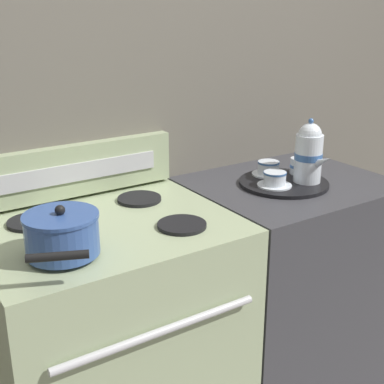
{
  "coord_description": "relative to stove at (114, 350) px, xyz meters",
  "views": [
    {
      "loc": [
        -1.0,
        -1.44,
        1.59
      ],
      "look_at": [
        -0.11,
        -0.08,
        1.01
      ],
      "focal_mm": 50.0,
      "sensor_mm": 36.0,
      "label": 1
    }
  ],
  "objects": [
    {
      "name": "control_panel",
      "position": [
        -0.0,
        0.29,
        0.57
      ],
      "size": [
        0.78,
        0.05,
        0.18
      ],
      "color": "#9EAD84",
      "rests_on": "stove"
    },
    {
      "name": "teacup_left",
      "position": [
        0.74,
        0.09,
        0.51
      ],
      "size": [
        0.13,
        0.13,
        0.06
      ],
      "color": "silver",
      "rests_on": "serving_tray"
    },
    {
      "name": "serving_tray",
      "position": [
        0.74,
        -0.01,
        0.47
      ],
      "size": [
        0.34,
        0.34,
        0.01
      ],
      "color": "black",
      "rests_on": "side_counter"
    },
    {
      "name": "teacup_right",
      "position": [
        0.67,
        -0.03,
        0.51
      ],
      "size": [
        0.13,
        0.13,
        0.06
      ],
      "color": "silver",
      "rests_on": "serving_tray"
    },
    {
      "name": "teapot",
      "position": [
        0.81,
        -0.06,
        0.59
      ],
      "size": [
        0.11,
        0.17,
        0.24
      ],
      "color": "silver",
      "rests_on": "serving_tray"
    },
    {
      "name": "wall_back",
      "position": [
        0.38,
        0.34,
        0.63
      ],
      "size": [
        6.0,
        0.05,
        2.2
      ],
      "color": "#666056",
      "rests_on": "ground"
    },
    {
      "name": "saucepan",
      "position": [
        -0.19,
        -0.14,
        0.53
      ],
      "size": [
        0.24,
        0.3,
        0.14
      ],
      "color": "#335193",
      "rests_on": "stove"
    },
    {
      "name": "creamer_jug",
      "position": [
        0.85,
        0.03,
        0.51
      ],
      "size": [
        0.07,
        0.07,
        0.06
      ],
      "color": "silver",
      "rests_on": "serving_tray"
    },
    {
      "name": "stove",
      "position": [
        0.0,
        0.0,
        0.0
      ],
      "size": [
        0.8,
        0.65,
        0.94
      ],
      "color": "#9EAD84",
      "rests_on": "ground"
    },
    {
      "name": "side_counter",
      "position": [
        0.78,
        0.0,
        -0.0
      ],
      "size": [
        0.75,
        0.62,
        0.93
      ],
      "color": "#38383D",
      "rests_on": "ground"
    }
  ]
}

